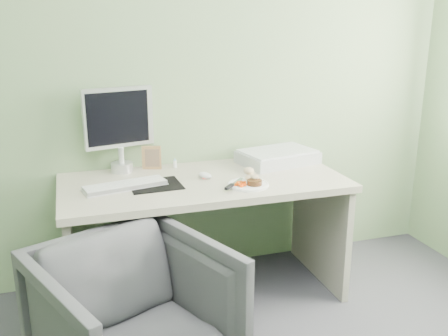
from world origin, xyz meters
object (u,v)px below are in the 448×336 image
object	(u,v)px
desk	(204,209)
desk_chair	(135,323)
scanner	(278,157)
monitor	(119,125)
plate	(248,185)

from	to	relation	value
desk	desk_chair	world-z (taller)	desk
desk	desk_chair	bearing A→B (deg)	-125.58
scanner	monitor	bearing A→B (deg)	160.82
scanner	desk_chair	bearing A→B (deg)	-151.25
plate	desk_chair	size ratio (longest dim) A/B	0.30
scanner	desk_chair	world-z (taller)	scanner
plate	desk	bearing A→B (deg)	137.64
scanner	monitor	world-z (taller)	monitor
desk	plate	world-z (taller)	plate
plate	monitor	bearing A→B (deg)	141.59
monitor	plate	bearing A→B (deg)	-51.67
desk_chair	monitor	bearing A→B (deg)	62.60
scanner	monitor	size ratio (longest dim) A/B	0.93
plate	scanner	xyz separation A→B (m)	(0.34, 0.37, 0.03)
plate	desk_chair	distance (m)	0.96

